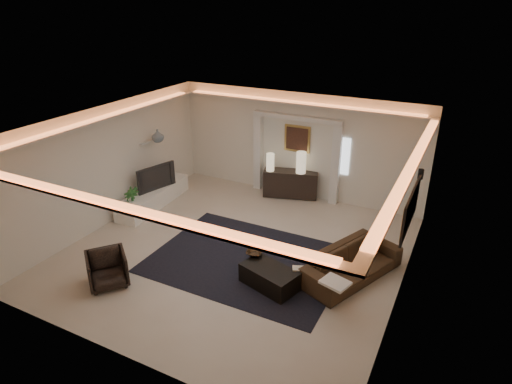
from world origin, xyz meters
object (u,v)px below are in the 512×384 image
at_px(armchair, 107,269).
at_px(console, 291,183).
at_px(sofa, 352,263).
at_px(coffee_table, 269,277).

bearing_deg(armchair, console, 23.15).
relative_size(sofa, coffee_table, 2.01).
distance_m(console, armchair, 5.65).
xyz_separation_m(console, armchair, (-1.58, -5.42, -0.06)).
height_order(sofa, coffee_table, sofa).
bearing_deg(armchair, coffee_table, -25.08).
xyz_separation_m(console, sofa, (2.61, -3.03, -0.08)).
distance_m(coffee_table, armchair, 3.16).
distance_m(sofa, coffee_table, 1.69).
height_order(coffee_table, armchair, armchair).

